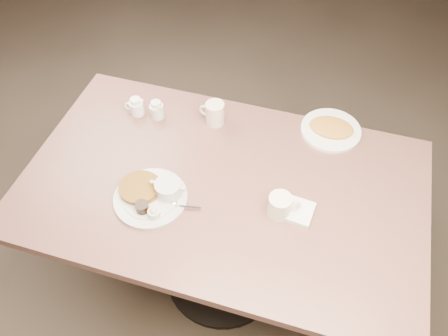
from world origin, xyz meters
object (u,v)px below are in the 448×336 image
(main_plate, at_px, (152,194))
(creamer_left, at_px, (136,107))
(diner_table, at_px, (223,209))
(hash_plate, at_px, (331,129))
(coffee_mug_near, at_px, (280,206))
(coffee_mug_far, at_px, (214,113))
(creamer_right, at_px, (157,110))

(main_plate, bearing_deg, creamer_left, 120.81)
(diner_table, relative_size, hash_plate, 6.08)
(main_plate, height_order, creamer_left, creamer_left)
(diner_table, height_order, coffee_mug_near, coffee_mug_near)
(coffee_mug_near, bearing_deg, main_plate, -171.51)
(creamer_left, bearing_deg, hash_plate, 9.11)
(coffee_mug_far, distance_m, hash_plate, 0.48)
(main_plate, distance_m, creamer_right, 0.43)
(coffee_mug_far, height_order, creamer_right, coffee_mug_far)
(hash_plate, bearing_deg, creamer_left, -170.89)
(creamer_right, bearing_deg, main_plate, -70.02)
(coffee_mug_far, height_order, hash_plate, coffee_mug_far)
(diner_table, bearing_deg, main_plate, -149.03)
(creamer_left, distance_m, hash_plate, 0.82)
(hash_plate, bearing_deg, creamer_right, -170.34)
(main_plate, height_order, coffee_mug_near, coffee_mug_near)
(diner_table, relative_size, coffee_mug_far, 13.03)
(diner_table, bearing_deg, creamer_left, 150.48)
(coffee_mug_far, relative_size, creamer_right, 1.44)
(diner_table, xyz_separation_m, creamer_right, (-0.37, 0.27, 0.21))
(main_plate, height_order, hash_plate, main_plate)
(coffee_mug_near, height_order, hash_plate, coffee_mug_near)
(coffee_mug_far, bearing_deg, coffee_mug_near, -45.99)
(diner_table, xyz_separation_m, coffee_mug_far, (-0.13, 0.30, 0.22))
(diner_table, relative_size, coffee_mug_near, 12.06)
(diner_table, relative_size, creamer_left, 16.82)
(creamer_left, height_order, creamer_right, same)
(diner_table, distance_m, main_plate, 0.32)
(creamer_left, xyz_separation_m, creamer_right, (0.09, 0.01, 0.00))
(main_plate, distance_m, hash_plate, 0.78)
(creamer_right, bearing_deg, diner_table, -35.84)
(creamer_left, bearing_deg, creamer_right, 4.64)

